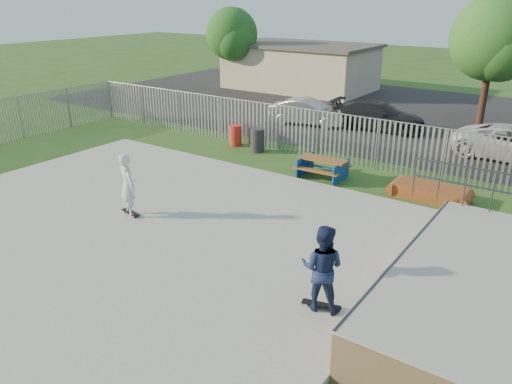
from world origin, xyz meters
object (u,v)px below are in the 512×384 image
Objects in this scene: tree_left at (232,34)px; trash_bin_grey at (257,140)px; picnic_table at (323,168)px; trash_bin_red at (236,135)px; tree_mid at (493,38)px; skater_white at (128,185)px; car_silver at (308,112)px; car_dark at (378,116)px; skater_navy at (322,268)px; funbox at (430,192)px.

trash_bin_grey is at bearing -48.69° from tree_left.
trash_bin_grey is 16.39m from tree_left.
picnic_table is at bearing -42.76° from tree_left.
tree_mid is (8.23, 10.54, 3.92)m from trash_bin_red.
trash_bin_red is 8.57m from skater_white.
picnic_table is at bearing -159.24° from car_silver.
car_dark is at bearing -134.99° from tree_mid.
tree_mid is (7.46, 5.21, 3.71)m from car_silver.
skater_navy reaches higher than trash_bin_red.
tree_mid reaches higher than skater_white.
picnic_table is 0.95× the size of skater_white.
tree_left is at bearing 127.97° from trash_bin_red.
funbox is at bearing -140.72° from car_silver.
trash_bin_red is 1.37m from trash_bin_grey.
skater_navy is (4.01, -7.69, 0.73)m from picnic_table.
trash_bin_grey reaches higher than picnic_table.
car_silver is at bearing 103.33° from car_dark.
funbox is 0.56× the size of car_silver.
picnic_table is 1.94× the size of trash_bin_red.
skater_navy is (18.53, -21.12, -2.70)m from tree_left.
skater_white is at bearing -83.90° from trash_bin_grey.
trash_bin_grey is 7.24m from car_dark.
car_silver is (0.76, 5.32, 0.21)m from trash_bin_red.
car_silver is at bearing -73.47° from skater_navy.
funbox is 0.39× the size of tree_left.
funbox is 9.32m from car_dark.
skater_white reaches higher than trash_bin_red.
trash_bin_red is 0.92× the size of trash_bin_grey.
tree_mid reaches higher than tree_left.
tree_left is (-18.46, 13.20, 3.59)m from funbox.
skater_navy is 7.14m from skater_white.
funbox is 12.64m from tree_mid.
skater_white is (0.86, -8.05, 0.60)m from trash_bin_grey.
skater_white is at bearing -75.00° from trash_bin_red.
trash_bin_grey is 0.21× the size of car_dark.
picnic_table is at bearing -177.38° from car_dark.
car_dark is 14.77m from tree_left.
tree_mid reaches higher than car_silver.
funbox is 2.18× the size of trash_bin_grey.
skater_navy reaches higher than trash_bin_grey.
car_dark is (-5.05, 7.82, 0.49)m from funbox.
tree_mid is at bearing -67.47° from car_silver.
skater_navy is at bearing -89.87° from funbox.
picnic_table is 0.46× the size of car_silver.
skater_navy is at bearing -44.97° from trash_bin_red.
skater_navy is at bearing -162.14° from car_silver.
car_silver reaches higher than picnic_table.
skater_navy is (5.12, -15.73, 0.40)m from car_dark.
tree_left is at bearing 44.48° from car_silver.
tree_left is 2.94× the size of skater_navy.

